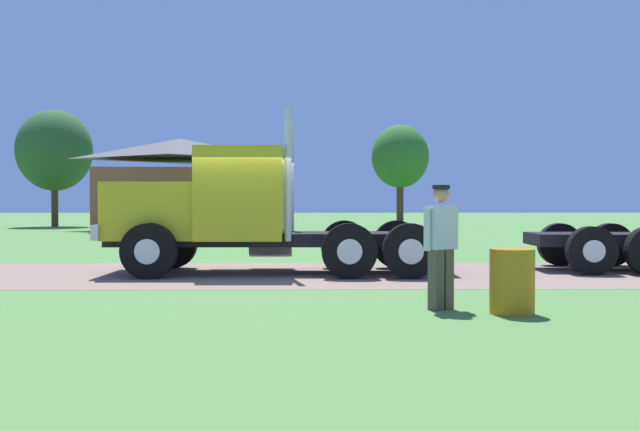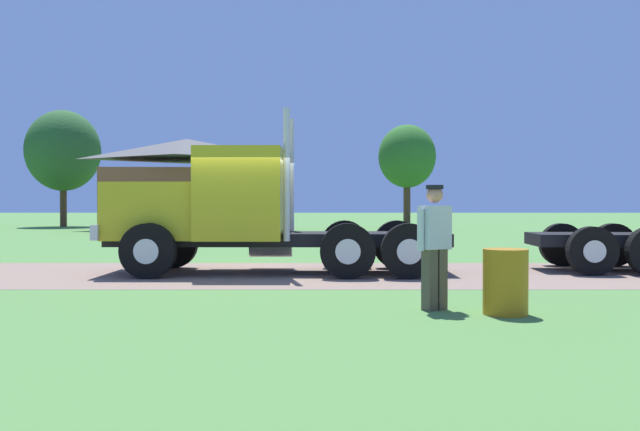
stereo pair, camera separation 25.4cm
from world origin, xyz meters
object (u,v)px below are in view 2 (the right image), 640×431
steel_barrel (505,282)px  shed_building (187,186)px  truck_foreground_white (234,213)px  visitor_standing_near (434,241)px

steel_barrel → shed_building: bearing=108.8°
steel_barrel → shed_building: size_ratio=0.10×
truck_foreground_white → shed_building: bearing=103.3°
truck_foreground_white → shed_building: size_ratio=0.81×
truck_foreground_white → visitor_standing_near: size_ratio=4.18×
truck_foreground_white → steel_barrel: bearing=-51.7°
visitor_standing_near → shed_building: 31.39m
truck_foreground_white → visitor_standing_near: (3.58, -5.30, -0.33)m
visitor_standing_near → steel_barrel: 1.15m
truck_foreground_white → visitor_standing_near: 6.40m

